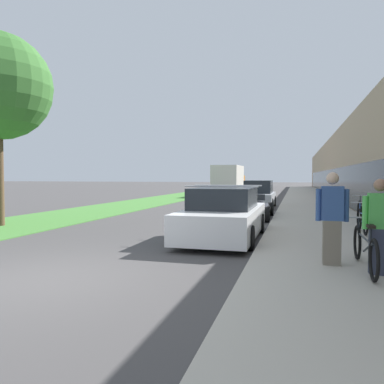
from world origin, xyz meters
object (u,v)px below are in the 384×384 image
Objects in this scene: tandem_bicycle at (365,249)px; parked_sedan_curbside at (224,215)px; vintage_roadster_curbside at (249,208)px; cruiser_bike_middle at (362,212)px; person_bystander at (332,218)px; person_rider at (380,227)px; parked_sedan_far at (259,195)px; cruiser_bike_nearest at (362,220)px; moving_truck at (229,181)px.

parked_sedan_curbside reaches higher than tandem_bicycle.
cruiser_bike_middle is at bearing -24.67° from vintage_roadster_curbside.
cruiser_bike_middle is at bearing 76.72° from person_bystander.
person_bystander is 4.03m from parked_sedan_curbside.
person_rider is 0.37× the size of parked_sedan_far.
cruiser_bike_nearest is (0.53, 4.95, -0.44)m from person_rider.
person_rider is at bearing -74.92° from moving_truck.
cruiser_bike_middle reaches higher than vintage_roadster_curbside.
person_bystander reaches higher than person_rider.
tandem_bicycle is at bearing -77.46° from parked_sedan_far.
vintage_roadster_curbside is at bearing 89.46° from parked_sedan_curbside.
person_bystander is at bearing -49.73° from parked_sedan_curbside.
person_bystander is 0.36× the size of parked_sedan_curbside.
cruiser_bike_middle reaches higher than cruiser_bike_nearest.
person_rider reaches higher than vintage_roadster_curbside.
parked_sedan_far is 12.52m from moving_truck.
person_rider is at bearing -58.71° from tandem_bicycle.
tandem_bicycle is 0.38× the size of moving_truck.
parked_sedan_curbside is at bearing 130.27° from person_bystander.
moving_truck is at bearing 112.51° from cruiser_bike_middle.
parked_sedan_far reaches higher than parked_sedan_curbside.
tandem_bicycle is 1.35× the size of person_bystander.
vintage_roadster_curbside is (-3.07, 8.81, -0.07)m from tandem_bicycle.
cruiser_bike_nearest is 0.37× the size of parked_sedan_curbside.
parked_sedan_curbside reaches higher than cruiser_bike_middle.
parked_sedan_far is at bearing 102.94° from person_rider.
person_rider is at bearing -96.07° from cruiser_bike_nearest.
parked_sedan_curbside is (-3.12, 3.30, 0.17)m from tandem_bicycle.
parked_sedan_curbside is 23.39m from moving_truck.
moving_truck reaches higher than tandem_bicycle.
moving_truck is at bearing 105.08° from person_rider.
vintage_roadster_curbside is at bearing 106.51° from person_bystander.
parked_sedan_far is at bearing 111.79° from cruiser_bike_nearest.
parked_sedan_curbside is (-2.59, 3.06, -0.33)m from person_bystander.
moving_truck reaches higher than cruiser_bike_nearest.
cruiser_bike_middle is at bearing -67.49° from moving_truck.
parked_sedan_curbside is 1.08× the size of vintage_roadster_curbside.
moving_truck is (-7.00, 26.35, 0.88)m from tandem_bicycle.
cruiser_bike_nearest is 5.60m from vintage_roadster_curbside.
person_bystander is 0.97× the size of cruiser_bike_nearest.
cruiser_bike_nearest is 23.03m from moving_truck.
vintage_roadster_curbside is at bearing 132.24° from cruiser_bike_nearest.
cruiser_bike_middle is (0.35, 2.26, 0.04)m from cruiser_bike_nearest.
person_bystander is at bearing 155.89° from tandem_bicycle.
tandem_bicycle is at bearing -24.11° from person_bystander.
moving_truck is at bearing 109.55° from cruiser_bike_nearest.
cruiser_bike_nearest reaches higher than vintage_roadster_curbside.
cruiser_bike_nearest is at bearing 81.49° from tandem_bicycle.
person_bystander is at bearing -103.28° from cruiser_bike_middle.
person_bystander is 0.28× the size of moving_truck.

